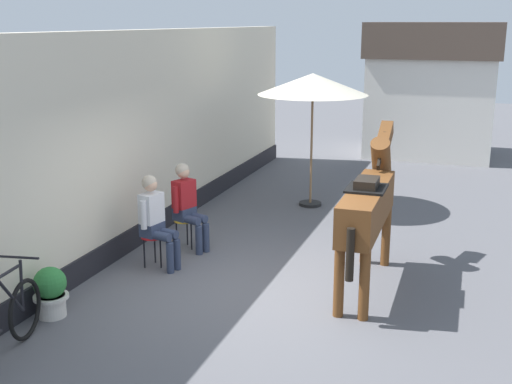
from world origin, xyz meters
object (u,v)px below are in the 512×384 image
leaning_bicycle (1,327)px  cafe_parasol (313,85)px  seated_visitor_far (187,202)px  saddled_horse_center (368,204)px  seated_visitor_near (155,217)px  flower_planter_near (51,291)px

leaning_bicycle → cafe_parasol: bearing=77.3°
seated_visitor_far → saddled_horse_center: size_ratio=0.46×
seated_visitor_near → cafe_parasol: (1.31, 3.98, 1.59)m
flower_planter_near → seated_visitor_far: bearing=79.0°
seated_visitor_far → saddled_horse_center: (2.93, -0.54, 0.38)m
seated_visitor_far → leaning_bicycle: 3.92m
saddled_horse_center → cafe_parasol: bearing=115.3°
saddled_horse_center → leaning_bicycle: (-3.30, -3.35, -0.76)m
saddled_horse_center → seated_visitor_near: bearing=-173.5°
flower_planter_near → saddled_horse_center: bearing=33.0°
seated_visitor_near → seated_visitor_far: 0.89m
saddled_horse_center → leaning_bicycle: saddled_horse_center is taller
leaning_bicycle → cafe_parasol: (1.58, 6.98, 1.97)m
seated_visitor_near → saddled_horse_center: bearing=6.5°
seated_visitor_far → flower_planter_near: seated_visitor_far is taller
leaning_bicycle → cafe_parasol: cafe_parasol is taller
saddled_horse_center → leaning_bicycle: 4.76m
seated_visitor_far → cafe_parasol: size_ratio=0.54×
seated_visitor_near → cafe_parasol: size_ratio=0.54×
cafe_parasol → saddled_horse_center: bearing=-64.7°
leaning_bicycle → flower_planter_near: bearing=99.2°
seated_visitor_far → cafe_parasol: cafe_parasol is taller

